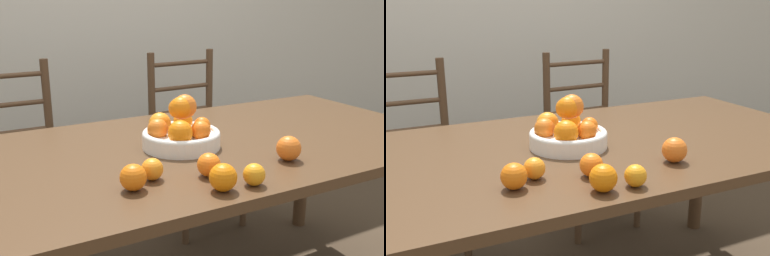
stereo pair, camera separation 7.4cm
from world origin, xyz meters
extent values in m
cube|color=#4C331E|center=(0.00, 0.00, 0.71)|extent=(1.97, 0.96, 0.03)
cylinder|color=#4C331E|center=(0.90, 0.40, 0.35)|extent=(0.07, 0.07, 0.70)
cylinder|color=white|center=(-0.06, 0.00, 0.76)|extent=(0.28, 0.28, 0.05)
torus|color=white|center=(-0.06, 0.00, 0.78)|extent=(0.28, 0.28, 0.02)
sphere|color=orange|center=(0.03, 0.00, 0.80)|extent=(0.06, 0.06, 0.06)
sphere|color=orange|center=(-0.01, 0.07, 0.80)|extent=(0.07, 0.07, 0.07)
sphere|color=orange|center=(-0.11, 0.07, 0.81)|extent=(0.08, 0.08, 0.08)
sphere|color=orange|center=(-0.14, 0.02, 0.81)|extent=(0.07, 0.07, 0.07)
sphere|color=orange|center=(-0.10, -0.07, 0.81)|extent=(0.08, 0.08, 0.08)
sphere|color=orange|center=(-0.02, -0.07, 0.81)|extent=(0.07, 0.07, 0.07)
sphere|color=orange|center=(-0.04, 0.00, 0.88)|extent=(0.08, 0.08, 0.08)
sphere|color=orange|center=(-0.06, 0.01, 0.87)|extent=(0.07, 0.07, 0.07)
sphere|color=orange|center=(-0.06, -0.01, 0.88)|extent=(0.08, 0.08, 0.08)
sphere|color=orange|center=(0.19, -0.29, 0.77)|extent=(0.08, 0.08, 0.08)
sphere|color=orange|center=(-0.27, -0.23, 0.76)|extent=(0.07, 0.07, 0.07)
sphere|color=orange|center=(-0.35, -0.27, 0.77)|extent=(0.08, 0.08, 0.08)
sphere|color=orange|center=(-0.11, -0.28, 0.77)|extent=(0.07, 0.07, 0.07)
sphere|color=orange|center=(-0.13, -0.39, 0.77)|extent=(0.08, 0.08, 0.08)
sphere|color=orange|center=(-0.03, -0.40, 0.76)|extent=(0.06, 0.06, 0.06)
cylinder|color=#513823|center=(-0.34, 0.54, 0.24)|extent=(0.04, 0.04, 0.47)
cylinder|color=#513823|center=(-0.34, 0.90, 0.48)|extent=(0.04, 0.04, 0.96)
cube|color=#513823|center=(-0.53, 0.71, 0.49)|extent=(0.42, 0.40, 0.04)
cylinder|color=#513823|center=(-0.53, 0.89, 0.62)|extent=(0.38, 0.03, 0.02)
cylinder|color=#513823|center=(-0.53, 0.89, 0.76)|extent=(0.38, 0.03, 0.02)
cylinder|color=#513823|center=(-0.53, 0.89, 0.89)|extent=(0.38, 0.03, 0.02)
cylinder|color=#513823|center=(0.23, 0.52, 0.24)|extent=(0.04, 0.04, 0.47)
cylinder|color=#513823|center=(0.61, 0.54, 0.24)|extent=(0.04, 0.04, 0.47)
cylinder|color=#513823|center=(0.22, 0.88, 0.48)|extent=(0.04, 0.04, 0.96)
cylinder|color=#513823|center=(0.60, 0.90, 0.48)|extent=(0.04, 0.04, 0.96)
cube|color=#513823|center=(0.41, 0.71, 0.49)|extent=(0.44, 0.42, 0.04)
cylinder|color=#513823|center=(0.41, 0.89, 0.62)|extent=(0.38, 0.04, 0.02)
cylinder|color=#513823|center=(0.41, 0.89, 0.76)|extent=(0.38, 0.04, 0.02)
cylinder|color=#513823|center=(0.41, 0.89, 0.89)|extent=(0.38, 0.04, 0.02)
camera|label=1|loc=(-0.75, -1.35, 1.23)|focal=42.00mm
camera|label=2|loc=(-0.69, -1.38, 1.23)|focal=42.00mm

